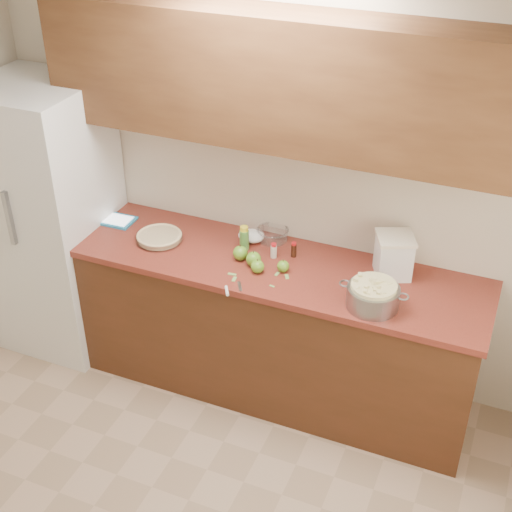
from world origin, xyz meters
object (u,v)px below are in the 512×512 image
at_px(colander, 373,296).
at_px(tablet, 117,220).
at_px(flour_canister, 394,255).
at_px(pie, 159,237).

distance_m(colander, tablet, 1.75).
distance_m(colander, flour_canister, 0.34).
height_order(colander, flour_canister, flour_canister).
bearing_deg(pie, flour_canister, 7.44).
relative_size(pie, flour_canister, 1.07).
bearing_deg(flour_canister, pie, -172.56).
xyz_separation_m(colander, flour_canister, (0.02, 0.34, 0.06)).
bearing_deg(flour_canister, colander, -94.01).
xyz_separation_m(flour_canister, tablet, (-1.75, -0.08, -0.12)).
distance_m(flour_canister, tablet, 1.76).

